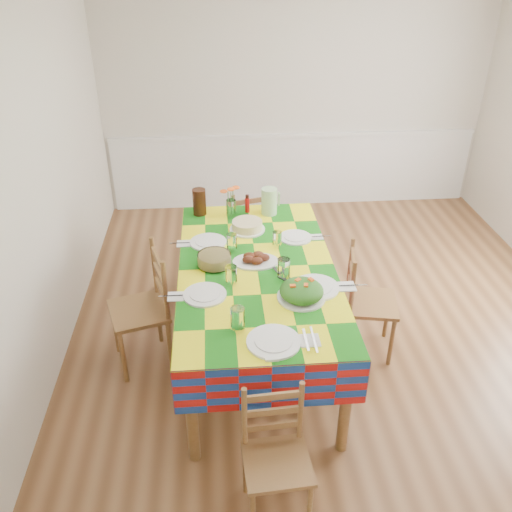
{
  "coord_description": "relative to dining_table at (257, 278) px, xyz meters",
  "views": [
    {
      "loc": [
        -0.96,
        -3.77,
        2.96
      ],
      "look_at": [
        -0.68,
        -0.22,
        0.85
      ],
      "focal_mm": 38.0,
      "sensor_mm": 36.0,
      "label": 1
    }
  ],
  "objects": [
    {
      "name": "setting_left_near",
      "position": [
        -0.32,
        -0.29,
        0.13
      ],
      "size": [
        0.54,
        0.32,
        0.14
      ],
      "rotation": [
        0.0,
        0.0,
        1.57
      ],
      "color": "white",
      "rests_on": "dining_table"
    },
    {
      "name": "chair_far",
      "position": [
        0.01,
        1.37,
        -0.31
      ],
      "size": [
        0.47,
        0.45,
        0.88
      ],
      "rotation": [
        0.0,
        0.0,
        3.38
      ],
      "color": "brown",
      "rests_on": "room"
    },
    {
      "name": "salad_platter",
      "position": [
        0.27,
        -0.42,
        0.15
      ],
      "size": [
        0.33,
        0.33,
        0.14
      ],
      "color": "white",
      "rests_on": "dining_table"
    },
    {
      "name": "cake",
      "position": [
        -0.03,
        0.59,
        0.13
      ],
      "size": [
        0.3,
        0.3,
        0.08
      ],
      "color": "white",
      "rests_on": "dining_table"
    },
    {
      "name": "name_card",
      "position": [
        0.0,
        -1.03,
        0.1
      ],
      "size": [
        0.08,
        0.03,
        0.02
      ],
      "primitive_type": "cube",
      "color": "white",
      "rests_on": "dining_table"
    },
    {
      "name": "setting_right_far",
      "position": [
        0.29,
        0.38,
        0.12
      ],
      "size": [
        0.5,
        0.29,
        0.13
      ],
      "rotation": [
        0.0,
        0.0,
        -1.57
      ],
      "color": "white",
      "rests_on": "dining_table"
    },
    {
      "name": "chair_left",
      "position": [
        -0.86,
        0.01,
        -0.25
      ],
      "size": [
        0.53,
        0.54,
        0.99
      ],
      "rotation": [
        0.0,
        0.0,
        -1.28
      ],
      "color": "brown",
      "rests_on": "room"
    },
    {
      "name": "hot_sauce",
      "position": [
        -0.01,
        0.94,
        0.18
      ],
      "size": [
        0.04,
        0.04,
        0.17
      ],
      "primitive_type": "cylinder",
      "color": "#B70E11",
      "rests_on": "dining_table"
    },
    {
      "name": "chair_near",
      "position": [
        -0.0,
        -1.37,
        -0.33
      ],
      "size": [
        0.4,
        0.38,
        0.85
      ],
      "rotation": [
        0.0,
        0.0,
        0.07
      ],
      "color": "brown",
      "rests_on": "room"
    },
    {
      "name": "room",
      "position": [
        0.68,
        0.37,
        0.61
      ],
      "size": [
        4.58,
        5.08,
        2.78
      ],
      "color": "brown",
      "rests_on": "ground"
    },
    {
      "name": "chair_right",
      "position": [
        0.87,
        0.01,
        -0.28
      ],
      "size": [
        0.46,
        0.48,
        0.93
      ],
      "rotation": [
        0.0,
        0.0,
        1.38
      ],
      "color": "brown",
      "rests_on": "room"
    },
    {
      "name": "serving_utensils",
      "position": [
        0.18,
        -0.08,
        0.1
      ],
      "size": [
        0.15,
        0.33,
        0.01
      ],
      "color": "black",
      "rests_on": "dining_table"
    },
    {
      "name": "setting_right_near",
      "position": [
        0.32,
        -0.26,
        0.13
      ],
      "size": [
        0.62,
        0.36,
        0.16
      ],
      "rotation": [
        0.0,
        0.0,
        -1.57
      ],
      "color": "white",
      "rests_on": "dining_table"
    },
    {
      "name": "tea_pitcher",
      "position": [
        -0.43,
        0.93,
        0.21
      ],
      "size": [
        0.12,
        0.12,
        0.23
      ],
      "primitive_type": "cylinder",
      "color": "black",
      "rests_on": "dining_table"
    },
    {
      "name": "setting_near_head",
      "position": [
        -0.04,
        -0.82,
        0.13
      ],
      "size": [
        0.54,
        0.36,
        0.16
      ],
      "color": "white",
      "rests_on": "dining_table"
    },
    {
      "name": "meat_platter",
      "position": [
        -0.01,
        0.07,
        0.12
      ],
      "size": [
        0.35,
        0.25,
        0.07
      ],
      "color": "white",
      "rests_on": "dining_table"
    },
    {
      "name": "green_pitcher",
      "position": [
        0.18,
        0.89,
        0.21
      ],
      "size": [
        0.14,
        0.14,
        0.24
      ],
      "primitive_type": "cylinder",
      "color": "#A5D697",
      "rests_on": "dining_table"
    },
    {
      "name": "wainscot",
      "position": [
        0.68,
        2.86,
        -0.26
      ],
      "size": [
        4.41,
        0.06,
        0.92
      ],
      "color": "white",
      "rests_on": "room"
    },
    {
      "name": "pasta_bowl",
      "position": [
        -0.31,
        0.06,
        0.14
      ],
      "size": [
        0.25,
        0.25,
        0.09
      ],
      "color": "white",
      "rests_on": "dining_table"
    },
    {
      "name": "flower_vase",
      "position": [
        -0.16,
        0.88,
        0.21
      ],
      "size": [
        0.17,
        0.14,
        0.28
      ],
      "color": "white",
      "rests_on": "dining_table"
    },
    {
      "name": "dining_table",
      "position": [
        0.0,
        0.0,
        0.0
      ],
      "size": [
        1.16,
        2.16,
        0.84
      ],
      "color": "brown",
      "rests_on": "room"
    },
    {
      "name": "setting_left_far",
      "position": [
        -0.3,
        0.35,
        0.13
      ],
      "size": [
        0.54,
        0.32,
        0.14
      ],
      "rotation": [
        0.0,
        0.0,
        1.57
      ],
      "color": "white",
      "rests_on": "dining_table"
    }
  ]
}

